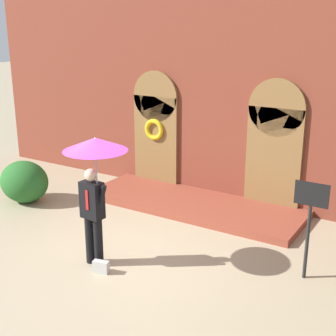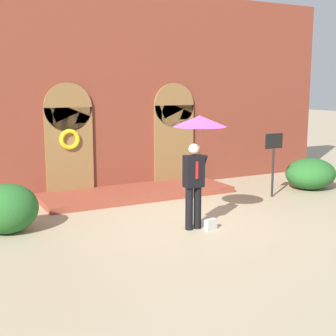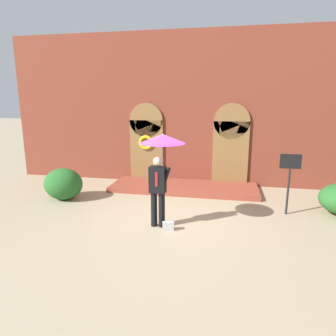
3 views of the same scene
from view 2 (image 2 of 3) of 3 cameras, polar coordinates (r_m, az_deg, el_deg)
name	(u,v)px [view 2 (image 2 of 3)]	position (r m, az deg, el deg)	size (l,w,h in m)	color
ground_plane	(194,224)	(10.21, 3.22, -6.87)	(80.00, 80.00, 0.00)	tan
building_facade	(120,96)	(13.51, -5.81, 8.72)	(14.00, 2.30, 5.60)	brown
person_with_umbrella	(198,138)	(9.56, 3.70, 3.69)	(1.10, 1.10, 2.36)	black
handbag	(211,224)	(9.86, 5.22, -6.84)	(0.28, 0.12, 0.22)	#B7B7B2
sign_post	(273,154)	(12.78, 12.73, 1.64)	(0.56, 0.06, 1.72)	black
shrub_left	(7,209)	(10.02, -19.00, -4.71)	(1.25, 1.03, 1.02)	#235B23
shrub_right	(311,174)	(14.18, 16.98, -0.67)	(1.50, 1.33, 0.90)	#235B23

